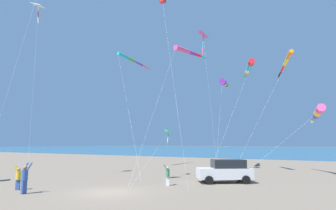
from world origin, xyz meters
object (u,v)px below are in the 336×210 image
object	(u,v)px
kite_windsock_rainbow_low_near	(286,61)
kite_windsock_small_distant	(249,67)
kite_windsock_teal_far_right	(187,52)
kite_windsock_green_low_center	(318,113)
kite_delta_purple_drifting	(39,6)
cooler_box	(238,178)
kite_windsock_yellow_midlevel	(224,83)
kite_delta_magenta_far_left	(168,132)
kite_delta_red_high_left	(204,35)
parked_car	(225,171)
kite_windsock_blue_topmost	(130,59)
person_adult_flyer	(25,177)
person_child_green_jacket	(18,177)
person_child_grey_jacket	(167,174)

from	to	relation	value
kite_windsock_rainbow_low_near	kite_windsock_small_distant	bearing A→B (deg)	70.18
kite_windsock_teal_far_right	kite_windsock_green_low_center	world-z (taller)	kite_windsock_teal_far_right
kite_windsock_small_distant	kite_delta_purple_drifting	size ratio (longest dim) A/B	0.82
cooler_box	kite_windsock_yellow_midlevel	bearing A→B (deg)	24.51
cooler_box	kite_delta_magenta_far_left	distance (m)	7.92
kite_windsock_yellow_midlevel	kite_delta_red_high_left	distance (m)	8.32
parked_car	cooler_box	world-z (taller)	parked_car
kite_windsock_small_distant	kite_delta_purple_drifting	world-z (taller)	kite_delta_purple_drifting
kite_windsock_yellow_midlevel	kite_windsock_green_low_center	distance (m)	13.67
cooler_box	kite_delta_purple_drifting	bearing A→B (deg)	117.69
kite_delta_purple_drifting	kite_windsock_teal_far_right	bearing A→B (deg)	-47.05
kite_windsock_teal_far_right	kite_delta_purple_drifting	world-z (taller)	kite_delta_purple_drifting
kite_windsock_yellow_midlevel	kite_windsock_teal_far_right	xyz separation A→B (m)	(-10.25, 0.23, 1.64)
kite_windsock_blue_topmost	kite_windsock_green_low_center	xyz separation A→B (m)	(0.78, -23.00, -8.86)
kite_delta_magenta_far_left	kite_delta_red_high_left	world-z (taller)	kite_delta_red_high_left
cooler_box	person_adult_flyer	xyz separation A→B (m)	(-13.83, 9.20, 0.84)
person_adult_flyer	kite_windsock_small_distant	distance (m)	25.42
kite_delta_magenta_far_left	kite_delta_purple_drifting	distance (m)	18.01
kite_windsock_teal_far_right	kite_windsock_small_distant	world-z (taller)	kite_windsock_teal_far_right
cooler_box	person_child_green_jacket	distance (m)	17.17
person_child_green_jacket	kite_windsock_blue_topmost	world-z (taller)	kite_windsock_blue_topmost
kite_windsock_rainbow_low_near	cooler_box	bearing A→B (deg)	149.15
person_child_grey_jacket	kite_windsock_yellow_midlevel	world-z (taller)	kite_windsock_yellow_midlevel
person_adult_flyer	person_child_grey_jacket	distance (m)	9.69
kite_windsock_blue_topmost	kite_delta_purple_drifting	bearing A→B (deg)	-179.39
kite_windsock_green_low_center	kite_delta_purple_drifting	world-z (taller)	kite_delta_purple_drifting
person_adult_flyer	kite_windsock_rainbow_low_near	xyz separation A→B (m)	(19.80, -12.77, 10.51)
cooler_box	kite_windsock_blue_topmost	xyz separation A→B (m)	(5.72, 16.94, 14.75)
person_adult_flyer	person_child_green_jacket	bearing A→B (deg)	70.22
cooler_box	person_adult_flyer	world-z (taller)	person_adult_flyer
kite_windsock_rainbow_low_near	kite_windsock_teal_far_right	bearing A→B (deg)	115.57
cooler_box	person_child_green_jacket	world-z (taller)	person_child_green_jacket
kite_delta_magenta_far_left	kite_windsock_teal_far_right	bearing A→B (deg)	-30.21
person_adult_flyer	kite_windsock_yellow_midlevel	world-z (taller)	kite_windsock_yellow_midlevel
cooler_box	person_child_green_jacket	bearing A→B (deg)	140.25
kite_windsock_small_distant	kite_windsock_rainbow_low_near	xyz separation A→B (m)	(-1.54, -4.28, -0.36)
parked_car	kite_delta_purple_drifting	world-z (taller)	kite_delta_purple_drifting
kite_delta_magenta_far_left	kite_windsock_teal_far_right	size ratio (longest dim) A/B	0.63
kite_delta_red_high_left	person_adult_flyer	bearing A→B (deg)	167.90
parked_car	kite_delta_red_high_left	size ratio (longest dim) A/B	0.28
person_child_grey_jacket	kite_delta_magenta_far_left	distance (m)	7.41
kite_windsock_small_distant	kite_windsock_blue_topmost	bearing A→B (deg)	96.33
kite_windsock_blue_topmost	kite_windsock_rainbow_low_near	distance (m)	20.79
kite_windsock_yellow_midlevel	person_child_grey_jacket	bearing A→B (deg)	-173.64
kite_delta_magenta_far_left	kite_windsock_yellow_midlevel	xyz separation A→B (m)	(12.25, -1.40, 7.05)
kite_windsock_green_low_center	person_child_green_jacket	bearing A→B (deg)	139.14
kite_windsock_green_low_center	kite_windsock_rainbow_low_near	bearing A→B (deg)	101.89
kite_delta_magenta_far_left	kite_windsock_green_low_center	xyz separation A→B (m)	(6.93, -12.86, 1.84)
kite_windsock_teal_far_right	kite_delta_magenta_far_left	bearing A→B (deg)	149.79
kite_windsock_rainbow_low_near	kite_delta_magenta_far_left	bearing A→B (deg)	121.72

